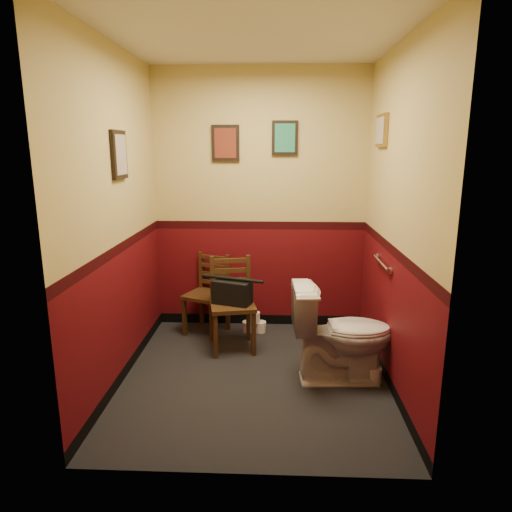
# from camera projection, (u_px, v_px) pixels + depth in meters

# --- Properties ---
(floor) EXTENTS (2.20, 2.40, 0.00)m
(floor) POSITION_uv_depth(u_px,v_px,m) (255.00, 376.00, 3.90)
(floor) COLOR black
(floor) RESTS_ON ground
(ceiling) EXTENTS (2.20, 2.40, 0.00)m
(ceiling) POSITION_uv_depth(u_px,v_px,m) (254.00, 34.00, 3.27)
(ceiling) COLOR silver
(ceiling) RESTS_ON ground
(wall_back) EXTENTS (2.20, 0.00, 2.70)m
(wall_back) POSITION_uv_depth(u_px,v_px,m) (260.00, 202.00, 4.75)
(wall_back) COLOR #51090F
(wall_back) RESTS_ON ground
(wall_front) EXTENTS (2.20, 0.00, 2.70)m
(wall_front) POSITION_uv_depth(u_px,v_px,m) (244.00, 255.00, 2.42)
(wall_front) COLOR #51090F
(wall_front) RESTS_ON ground
(wall_left) EXTENTS (0.00, 2.40, 2.70)m
(wall_left) POSITION_uv_depth(u_px,v_px,m) (117.00, 219.00, 3.63)
(wall_left) COLOR #51090F
(wall_left) RESTS_ON ground
(wall_right) EXTENTS (0.00, 2.40, 2.70)m
(wall_right) POSITION_uv_depth(u_px,v_px,m) (396.00, 221.00, 3.54)
(wall_right) COLOR #51090F
(wall_right) RESTS_ON ground
(grab_bar) EXTENTS (0.05, 0.56, 0.06)m
(grab_bar) POSITION_uv_depth(u_px,v_px,m) (381.00, 263.00, 3.88)
(grab_bar) COLOR silver
(grab_bar) RESTS_ON wall_right
(framed_print_back_a) EXTENTS (0.28, 0.04, 0.36)m
(framed_print_back_a) POSITION_uv_depth(u_px,v_px,m) (225.00, 143.00, 4.61)
(framed_print_back_a) COLOR black
(framed_print_back_a) RESTS_ON wall_back
(framed_print_back_b) EXTENTS (0.26, 0.04, 0.34)m
(framed_print_back_b) POSITION_uv_depth(u_px,v_px,m) (285.00, 138.00, 4.57)
(framed_print_back_b) COLOR black
(framed_print_back_b) RESTS_ON wall_back
(framed_print_left) EXTENTS (0.04, 0.30, 0.38)m
(framed_print_left) POSITION_uv_depth(u_px,v_px,m) (119.00, 155.00, 3.61)
(framed_print_left) COLOR black
(framed_print_left) RESTS_ON wall_left
(framed_print_right) EXTENTS (0.04, 0.34, 0.28)m
(framed_print_right) POSITION_uv_depth(u_px,v_px,m) (382.00, 131.00, 3.96)
(framed_print_right) COLOR olive
(framed_print_right) RESTS_ON wall_right
(toilet) EXTENTS (0.86, 0.51, 0.81)m
(toilet) POSITION_uv_depth(u_px,v_px,m) (342.00, 334.00, 3.76)
(toilet) COLOR white
(toilet) RESTS_ON floor
(toilet_brush) EXTENTS (0.14, 0.14, 0.49)m
(toilet_brush) POSITION_uv_depth(u_px,v_px,m) (373.00, 373.00, 3.78)
(toilet_brush) COLOR silver
(toilet_brush) RESTS_ON floor
(chair_left) EXTENTS (0.51, 0.51, 0.82)m
(chair_left) POSITION_uv_depth(u_px,v_px,m) (208.00, 294.00, 4.77)
(chair_left) COLOR #442A14
(chair_left) RESTS_ON floor
(chair_right) EXTENTS (0.49, 0.49, 0.89)m
(chair_right) POSITION_uv_depth(u_px,v_px,m) (232.00, 304.00, 4.38)
(chair_right) COLOR #442A14
(chair_right) RESTS_ON floor
(handbag) EXTENTS (0.39, 0.28, 0.26)m
(handbag) POSITION_uv_depth(u_px,v_px,m) (232.00, 292.00, 4.31)
(handbag) COLOR black
(handbag) RESTS_ON chair_right
(tp_stack) EXTENTS (0.25, 0.13, 0.22)m
(tp_stack) POSITION_uv_depth(u_px,v_px,m) (254.00, 323.00, 4.83)
(tp_stack) COLOR silver
(tp_stack) RESTS_ON floor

